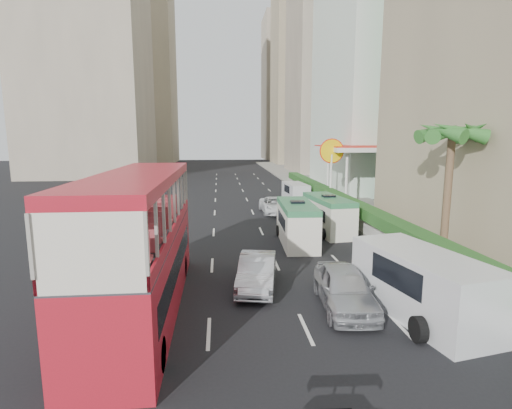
{
  "coord_description": "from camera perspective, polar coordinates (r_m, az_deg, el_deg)",
  "views": [
    {
      "loc": [
        -3.19,
        -14.14,
        6.28
      ],
      "look_at": [
        -1.5,
        4.0,
        3.2
      ],
      "focal_mm": 28.0,
      "sensor_mm": 36.0,
      "label": 1
    }
  ],
  "objects": [
    {
      "name": "sidewalk",
      "position": [
        41.46,
        11.85,
        0.8
      ],
      "size": [
        6.0,
        120.0,
        0.18
      ],
      "primitive_type": "cube",
      "color": "#99968C",
      "rests_on": "ground"
    },
    {
      "name": "double_decker_bus",
      "position": [
        14.9,
        -16.09,
        -5.37
      ],
      "size": [
        2.5,
        11.0,
        5.06
      ],
      "primitive_type": "cube",
      "color": "#B31726",
      "rests_on": "ground"
    },
    {
      "name": "tower_left_a",
      "position": [
        74.85,
        -23.39,
        24.12
      ],
      "size": [
        18.0,
        18.0,
        52.0
      ],
      "primitive_type": "cube",
      "color": "tan",
      "rests_on": "ground"
    },
    {
      "name": "minibus_far",
      "position": [
        26.94,
        10.26,
        -1.45
      ],
      "size": [
        2.35,
        5.54,
        2.39
      ],
      "primitive_type": "cube",
      "rotation": [
        0.0,
        0.0,
        0.11
      ],
      "color": "silver",
      "rests_on": "ground"
    },
    {
      "name": "tower_far_a",
      "position": [
        99.49,
        6.82,
        18.61
      ],
      "size": [
        14.0,
        14.0,
        44.0
      ],
      "primitive_type": "cube",
      "color": "tan",
      "rests_on": "ground"
    },
    {
      "name": "van_asset",
      "position": [
        33.56,
        2.68,
        -1.21
      ],
      "size": [
        2.31,
        4.75,
        1.3
      ],
      "primitive_type": "imported",
      "rotation": [
        0.0,
        0.0,
        0.03
      ],
      "color": "silver",
      "rests_on": "ground"
    },
    {
      "name": "kerb_wall",
      "position": [
        30.19,
        12.91,
        -1.35
      ],
      "size": [
        0.3,
        44.0,
        1.0
      ],
      "primitive_type": "cube",
      "color": "silver",
      "rests_on": "sidewalk"
    },
    {
      "name": "panel_van_far",
      "position": [
        39.73,
        5.67,
        1.74
      ],
      "size": [
        2.11,
        4.57,
        1.78
      ],
      "primitive_type": "cube",
      "rotation": [
        0.0,
        0.0,
        0.08
      ],
      "color": "silver",
      "rests_on": "ground"
    },
    {
      "name": "ground_plane",
      "position": [
        15.79,
        6.98,
        -13.9
      ],
      "size": [
        200.0,
        200.0,
        0.0
      ],
      "primitive_type": "plane",
      "color": "black",
      "rests_on": "ground"
    },
    {
      "name": "car_silver_lane_a",
      "position": [
        17.25,
        0.15,
        -11.76
      ],
      "size": [
        2.15,
        4.42,
        1.4
      ],
      "primitive_type": "imported",
      "rotation": [
        0.0,
        0.0,
        -0.16
      ],
      "color": "#B7B9BE",
      "rests_on": "ground"
    },
    {
      "name": "minibus_near",
      "position": [
        23.88,
        5.87,
        -2.69
      ],
      "size": [
        2.07,
        5.58,
        2.44
      ],
      "primitive_type": "cube",
      "rotation": [
        0.0,
        0.0,
        -0.04
      ],
      "color": "silver",
      "rests_on": "ground"
    },
    {
      "name": "tower_far_b",
      "position": [
        120.64,
        4.53,
        16.08
      ],
      "size": [
        14.0,
        14.0,
        40.0
      ],
      "primitive_type": "cube",
      "color": "tan",
      "rests_on": "ground"
    },
    {
      "name": "panel_van_near",
      "position": [
        15.52,
        22.65,
        -10.5
      ],
      "size": [
        3.38,
        6.04,
        2.28
      ],
      "primitive_type": "cube",
      "rotation": [
        0.0,
        0.0,
        0.2
      ],
      "color": "silver",
      "rests_on": "ground"
    },
    {
      "name": "tower_left_b",
      "position": [
        107.14,
        -16.19,
        18.2
      ],
      "size": [
        16.0,
        16.0,
        46.0
      ],
      "primitive_type": "cube",
      "color": "tan",
      "rests_on": "ground"
    },
    {
      "name": "car_silver_lane_b",
      "position": [
        15.73,
        12.42,
        -14.17
      ],
      "size": [
        2.13,
        4.65,
        1.55
      ],
      "primitive_type": "imported",
      "rotation": [
        0.0,
        0.0,
        -0.07
      ],
      "color": "#B7B9BE",
      "rests_on": "ground"
    },
    {
      "name": "palm_tree",
      "position": [
        21.4,
        25.64,
        0.86
      ],
      "size": [
        0.36,
        0.36,
        6.4
      ],
      "primitive_type": "cylinder",
      "color": "brown",
      "rests_on": "sidewalk"
    },
    {
      "name": "hedge",
      "position": [
        30.04,
        12.97,
        0.25
      ],
      "size": [
        1.1,
        44.0,
        0.7
      ],
      "primitive_type": "cube",
      "color": "#2D6626",
      "rests_on": "kerb_wall"
    },
    {
      "name": "shell_station",
      "position": [
        39.57,
        14.22,
        4.18
      ],
      "size": [
        6.5,
        8.0,
        5.5
      ],
      "primitive_type": "cube",
      "color": "silver",
      "rests_on": "ground"
    },
    {
      "name": "tower_mid",
      "position": [
        77.48,
        11.7,
        23.38
      ],
      "size": [
        16.0,
        16.0,
        50.0
      ],
      "primitive_type": "cube",
      "color": "tan",
      "rests_on": "ground"
    }
  ]
}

